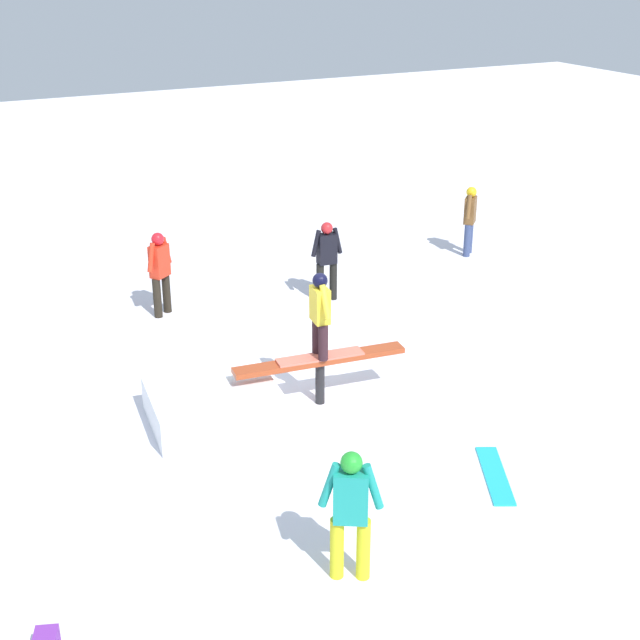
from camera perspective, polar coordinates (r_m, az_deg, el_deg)
The scene contains 9 objects.
ground_plane at distance 13.40m, azimuth -0.00°, elevation -5.31°, with size 60.00×60.00×0.00m, color white.
rail_feature at distance 13.10m, azimuth -0.00°, elevation -2.85°, with size 2.64×0.56×0.75m.
snow_kicker_ramp at distance 12.87m, azimuth -6.79°, elevation -5.46°, with size 1.80×1.50×0.51m, color white.
main_rider_on_rail at distance 12.79m, azimuth -0.00°, elevation 0.23°, with size 1.33×0.75×1.32m.
bystander_red at distance 16.42m, azimuth -10.21°, elevation 3.21°, with size 0.60×0.47×1.57m.
bystander_black at distance 16.83m, azimuth 0.44°, elevation 4.05°, with size 0.64×0.24×1.55m.
bystander_teal at distance 9.57m, azimuth 1.98°, elevation -12.00°, with size 0.65×0.43×1.57m.
bystander_brown at distance 19.68m, azimuth 9.57°, elevation 6.52°, with size 0.53×0.53×1.52m.
loose_snowboard_cyan at distance 11.91m, azimuth 11.14°, elevation -9.71°, with size 1.35×0.28×0.02m, color #1EBED4.
Camera 1 is at (-5.26, -10.53, 6.40)m, focal length 50.00 mm.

